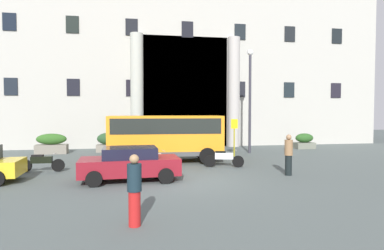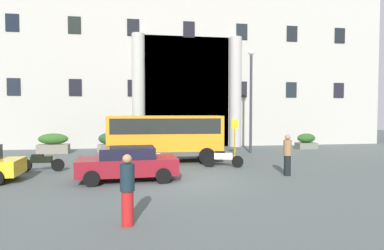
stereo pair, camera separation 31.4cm
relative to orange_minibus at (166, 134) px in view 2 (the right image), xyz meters
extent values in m
cube|color=#4A5352|center=(0.27, -5.50, -1.63)|extent=(80.00, 64.00, 0.12)
cube|color=#ACAAA0|center=(0.27, 12.00, 9.07)|extent=(38.18, 9.00, 21.29)
cube|color=black|center=(2.35, 7.56, 2.85)|extent=(6.78, 0.12, 8.86)
cylinder|color=#A8ACA0|center=(-1.54, 7.25, 2.85)|extent=(0.99, 0.99, 8.86)
cylinder|color=#ACA6A1|center=(6.23, 7.25, 2.85)|extent=(0.99, 0.99, 8.86)
cube|color=black|center=(-10.64, 7.46, 3.11)|extent=(0.93, 0.08, 1.27)
cube|color=black|center=(-6.27, 7.46, 3.11)|extent=(0.93, 0.08, 1.27)
cube|color=black|center=(-1.91, 7.46, 3.11)|extent=(0.93, 0.08, 1.27)
cube|color=black|center=(6.82, 7.46, 3.11)|extent=(0.93, 0.08, 1.27)
cube|color=black|center=(11.18, 7.46, 3.11)|extent=(0.93, 0.08, 1.27)
cube|color=black|center=(15.54, 7.46, 3.11)|extent=(0.93, 0.08, 1.27)
cube|color=black|center=(-10.64, 7.46, 7.79)|extent=(0.93, 0.08, 1.27)
cube|color=black|center=(-6.27, 7.46, 7.79)|extent=(0.93, 0.08, 1.27)
cube|color=black|center=(-1.91, 7.46, 7.79)|extent=(0.93, 0.08, 1.27)
cube|color=black|center=(2.45, 7.46, 7.79)|extent=(0.93, 0.08, 1.27)
cube|color=black|center=(6.82, 7.46, 7.79)|extent=(0.93, 0.08, 1.27)
cube|color=black|center=(11.18, 7.46, 7.79)|extent=(0.93, 0.08, 1.27)
cube|color=black|center=(15.54, 7.46, 7.79)|extent=(0.93, 0.08, 1.27)
cube|color=orange|center=(-0.01, 0.00, -0.04)|extent=(6.41, 2.67, 2.17)
cube|color=black|center=(-0.01, 0.00, 0.50)|extent=(6.03, 2.68, 0.84)
cube|color=black|center=(3.07, -0.16, 0.32)|extent=(0.16, 1.97, 1.05)
cube|color=#444647|center=(-0.01, 0.00, -1.00)|extent=(6.41, 2.71, 0.24)
cylinder|color=black|center=(2.25, 1.05, -1.12)|extent=(0.91, 0.33, 0.90)
cylinder|color=black|center=(2.13, -1.29, -1.12)|extent=(0.91, 0.33, 0.90)
cylinder|color=black|center=(-2.15, 1.29, -1.12)|extent=(0.91, 0.33, 0.90)
cylinder|color=black|center=(-2.27, -1.05, -1.12)|extent=(0.91, 0.33, 0.90)
cylinder|color=#9E9213|center=(4.51, 1.51, -0.41)|extent=(0.08, 0.08, 2.32)
cube|color=yellow|center=(4.51, 1.48, 0.50)|extent=(0.44, 0.03, 0.60)
cube|color=gray|center=(-3.58, 5.32, -1.32)|extent=(1.63, 0.88, 0.51)
ellipsoid|color=#234324|center=(-3.58, 5.32, -0.64)|extent=(1.56, 0.79, 0.84)
cube|color=slate|center=(-7.28, 4.85, -1.26)|extent=(2.05, 0.80, 0.62)
ellipsoid|color=#2D591F|center=(-7.28, 4.85, -0.58)|extent=(1.96, 0.72, 0.74)
cube|color=#666A5B|center=(11.10, 4.70, -1.34)|extent=(1.48, 0.91, 0.47)
ellipsoid|color=#26501E|center=(11.10, 4.70, -0.75)|extent=(1.42, 0.82, 0.70)
cube|color=gray|center=(0.46, 4.97, -1.31)|extent=(2.06, 0.90, 0.54)
ellipsoid|color=#2C6022|center=(0.46, 4.97, -0.63)|extent=(1.98, 0.81, 0.81)
cylinder|color=black|center=(-7.00, -3.31, -1.26)|extent=(0.63, 0.22, 0.62)
cube|color=maroon|center=(-1.94, -4.77, -0.97)|extent=(4.12, 2.01, 0.68)
cube|color=black|center=(-1.94, -4.77, -0.41)|extent=(2.25, 1.70, 0.44)
cylinder|color=black|center=(-0.62, -3.80, -1.26)|extent=(0.63, 0.23, 0.62)
cylinder|color=black|center=(-0.53, -5.62, -1.26)|extent=(0.63, 0.23, 0.62)
cylinder|color=black|center=(-3.36, -3.93, -1.26)|extent=(0.63, 0.23, 0.62)
cylinder|color=black|center=(-3.27, -5.75, -1.26)|extent=(0.63, 0.23, 0.62)
cylinder|color=black|center=(3.47, -2.49, -1.27)|extent=(0.61, 0.25, 0.60)
cylinder|color=black|center=(2.08, -2.13, -1.27)|extent=(0.61, 0.27, 0.60)
cube|color=white|center=(2.77, -2.31, -0.99)|extent=(0.95, 0.46, 0.32)
cube|color=black|center=(2.60, -2.26, -0.81)|extent=(0.55, 0.32, 0.12)
cylinder|color=#A5A5A8|center=(3.36, -2.46, -0.69)|extent=(0.17, 0.54, 0.03)
cylinder|color=black|center=(-5.35, -2.13, -1.27)|extent=(0.60, 0.13, 0.60)
cylinder|color=black|center=(-6.83, -2.05, -1.27)|extent=(0.61, 0.15, 0.60)
cube|color=black|center=(-6.09, -2.09, -0.99)|extent=(0.96, 0.29, 0.32)
cube|color=black|center=(-6.27, -2.08, -0.81)|extent=(0.53, 0.22, 0.12)
cylinder|color=#A5A5A8|center=(-5.46, -2.12, -0.69)|extent=(0.06, 0.55, 0.03)
cylinder|color=black|center=(-0.19, -1.95, -1.27)|extent=(0.61, 0.21, 0.60)
cylinder|color=black|center=(-1.57, -2.22, -1.27)|extent=(0.61, 0.23, 0.60)
cube|color=white|center=(-0.88, -2.09, -0.99)|extent=(0.93, 0.41, 0.32)
cube|color=black|center=(-1.06, -2.12, -0.81)|extent=(0.55, 0.30, 0.12)
cylinder|color=#A5A5A8|center=(-0.30, -1.97, -0.69)|extent=(0.13, 0.55, 0.03)
cylinder|color=#AF1A1A|center=(-1.76, -10.29, -1.13)|extent=(0.30, 0.30, 0.89)
cylinder|color=#152630|center=(-1.76, -10.29, -0.35)|extent=(0.36, 0.36, 0.68)
sphere|color=#9C7751|center=(-1.76, -10.29, 0.11)|extent=(0.24, 0.24, 0.24)
cylinder|color=black|center=(5.05, -4.87, -1.12)|extent=(0.30, 0.30, 0.90)
cylinder|color=olive|center=(5.05, -4.87, -0.33)|extent=(0.36, 0.36, 0.69)
sphere|color=#9A7350|center=(5.05, -4.87, 0.14)|extent=(0.24, 0.24, 0.24)
cylinder|color=#32313B|center=(6.06, 2.96, 1.77)|extent=(0.18, 0.18, 6.70)
sphere|color=white|center=(6.06, 2.96, 5.30)|extent=(0.40, 0.40, 0.40)
camera|label=1|loc=(-1.74, -18.48, 1.30)|focal=30.63mm
camera|label=2|loc=(-1.43, -18.53, 1.30)|focal=30.63mm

